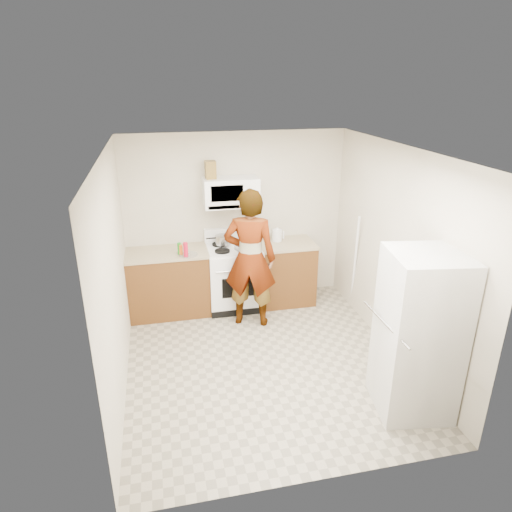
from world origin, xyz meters
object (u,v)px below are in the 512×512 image
object	(u,v)px
fridge	(418,335)
saucepan	(223,240)
kettle	(277,235)
microwave	(231,192)
person	(250,259)
gas_range	(234,276)

from	to	relation	value
fridge	saucepan	bearing A→B (deg)	128.36
fridge	kettle	distance (m)	2.79
microwave	person	xyz separation A→B (m)	(0.13, -0.66, -0.75)
gas_range	saucepan	bearing A→B (deg)	144.19
microwave	fridge	xyz separation A→B (m)	(1.39, -2.71, -0.85)
fridge	kettle	bearing A→B (deg)	113.63
gas_range	person	xyz separation A→B (m)	(0.13, -0.53, 0.46)
gas_range	fridge	size ratio (longest dim) A/B	0.66
gas_range	fridge	world-z (taller)	fridge
microwave	person	world-z (taller)	same
gas_range	fridge	xyz separation A→B (m)	(1.39, -2.58, 0.36)
fridge	saucepan	distance (m)	3.08
microwave	saucepan	size ratio (longest dim) A/B	3.44
saucepan	fridge	bearing A→B (deg)	-60.39
gas_range	microwave	xyz separation A→B (m)	(0.00, 0.13, 1.21)
microwave	saucepan	xyz separation A→B (m)	(-0.13, -0.03, -0.69)
microwave	fridge	bearing A→B (deg)	-62.86
saucepan	gas_range	bearing A→B (deg)	-35.81
person	saucepan	distance (m)	0.68
fridge	saucepan	xyz separation A→B (m)	(-1.52, 2.68, 0.16)
microwave	person	size ratio (longest dim) A/B	0.40
person	kettle	distance (m)	0.84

